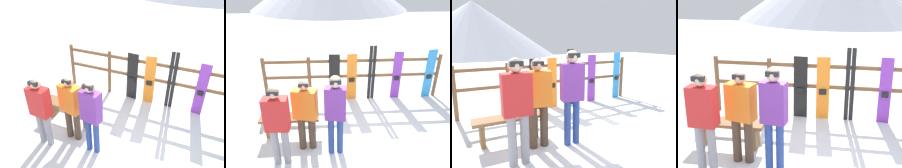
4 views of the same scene
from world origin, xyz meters
The scene contains 9 objects.
fence centered at (0.00, 2.10, 0.75)m, with size 4.98×0.10×1.28m.
bench centered at (-1.59, 0.55, 0.34)m, with size 1.28×0.36×0.47m.
person_red centered at (-1.64, -0.30, 0.94)m, with size 0.43×0.24×1.61m.
person_purple centered at (-0.61, -0.09, 0.99)m, with size 0.41×0.27×1.68m.
person_orange centered at (-1.18, 0.08, 0.89)m, with size 0.49×0.34×1.55m.
snowboard_black_stripe centered at (-0.52, 2.04, 0.68)m, with size 0.30×0.07×1.36m.
snowboard_orange centered at (-0.04, 2.04, 0.68)m, with size 0.28×0.08×1.37m.
ski_pair_black centered at (0.52, 2.05, 0.79)m, with size 0.20×0.02×1.58m.
snowboard_purple centered at (1.24, 2.04, 0.70)m, with size 0.25×0.08×1.40m.
Camera 4 is at (0.38, -4.26, 2.80)m, focal length 50.00 mm.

